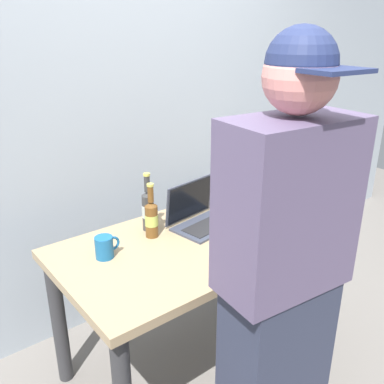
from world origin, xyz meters
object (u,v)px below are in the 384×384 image
(beer_bottle_brown, at_px, (151,217))
(beer_bottle_dark, at_px, (148,209))
(person_figure, at_px, (280,290))
(laptop, at_px, (200,215))
(coffee_mug, at_px, (105,247))

(beer_bottle_brown, height_order, beer_bottle_dark, beer_bottle_dark)
(beer_bottle_dark, distance_m, person_figure, 0.88)
(laptop, bearing_deg, coffee_mug, 179.97)
(laptop, height_order, beer_bottle_dark, beer_bottle_dark)
(beer_bottle_brown, xyz_separation_m, beer_bottle_dark, (0.03, 0.07, 0.01))
(beer_bottle_dark, height_order, coffee_mug, beer_bottle_dark)
(beer_bottle_dark, bearing_deg, beer_bottle_brown, -111.04)
(coffee_mug, bearing_deg, beer_bottle_dark, 20.56)
(beer_bottle_dark, height_order, person_figure, person_figure)
(beer_bottle_brown, bearing_deg, person_figure, -90.08)
(person_figure, distance_m, coffee_mug, 0.82)
(laptop, xyz_separation_m, beer_bottle_dark, (-0.25, 0.11, 0.06))
(laptop, distance_m, coffee_mug, 0.55)
(coffee_mug, bearing_deg, beer_bottle_brown, 8.36)
(laptop, bearing_deg, beer_bottle_brown, 171.50)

